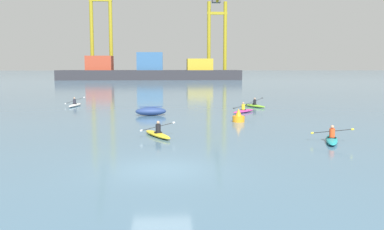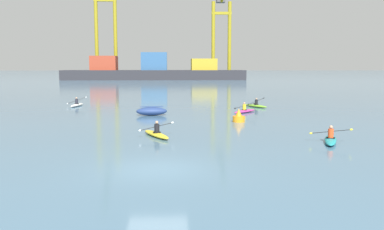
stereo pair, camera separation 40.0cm
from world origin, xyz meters
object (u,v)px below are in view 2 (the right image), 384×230
object	(u,v)px
kayak_lime	(256,105)
capsized_dinghy	(152,111)
kayak_white	(77,105)
kayak_yellow	(156,134)
container_barge	(153,71)
gantry_crane_west_mid	(222,27)
gantry_crane_west	(105,17)
kayak_teal	(331,139)
channel_buoy	(239,117)
kayak_magenta	(245,111)

from	to	relation	value
kayak_lime	capsized_dinghy	bearing A→B (deg)	-146.95
kayak_white	kayak_yellow	bearing A→B (deg)	-65.22
container_barge	capsized_dinghy	bearing A→B (deg)	-87.68
gantry_crane_west_mid	kayak_lime	size ratio (longest dim) A/B	10.19
gantry_crane_west	kayak_yellow	size ratio (longest dim) A/B	12.66
kayak_teal	channel_buoy	bearing A→B (deg)	113.22
container_barge	kayak_magenta	world-z (taller)	container_barge
container_barge	kayak_magenta	xyz separation A→B (m)	(12.07, -92.01, -2.44)
gantry_crane_west_mid	kayak_white	bearing A→B (deg)	-105.56
container_barge	kayak_yellow	size ratio (longest dim) A/B	16.55
gantry_crane_west_mid	kayak_magenta	xyz separation A→B (m)	(-10.01, -101.91, -16.75)
gantry_crane_west_mid	kayak_yellow	bearing A→B (deg)	-98.70
gantry_crane_west	kayak_yellow	world-z (taller)	gantry_crane_west
gantry_crane_west	kayak_magenta	distance (m)	106.58
gantry_crane_west_mid	channel_buoy	world-z (taller)	gantry_crane_west_mid
kayak_teal	kayak_white	size ratio (longest dim) A/B	0.98
capsized_dinghy	kayak_teal	bearing A→B (deg)	-51.78
kayak_magenta	kayak_yellow	distance (m)	14.58
kayak_teal	kayak_magenta	world-z (taller)	kayak_magenta
container_barge	kayak_lime	distance (m)	88.14
gantry_crane_west_mid	capsized_dinghy	world-z (taller)	gantry_crane_west_mid
gantry_crane_west	gantry_crane_west_mid	world-z (taller)	gantry_crane_west
kayak_white	kayak_magenta	distance (m)	17.83
container_barge	kayak_white	distance (m)	85.26
capsized_dinghy	kayak_magenta	distance (m)	8.44
gantry_crane_west	kayak_lime	xyz separation A→B (m)	(29.73, -95.96, -19.81)
container_barge	gantry_crane_west_mid	bearing A→B (deg)	24.17
capsized_dinghy	channel_buoy	xyz separation A→B (m)	(6.71, -4.61, 0.01)
kayak_yellow	kayak_teal	bearing A→B (deg)	-13.81
kayak_teal	kayak_lime	size ratio (longest dim) A/B	1.03
capsized_dinghy	kayak_white	xyz separation A→B (m)	(-8.17, 8.55, -0.18)
kayak_lime	kayak_magenta	xyz separation A→B (m)	(-2.03, -5.04, -0.00)
gantry_crane_west	kayak_magenta	size ratio (longest dim) A/B	14.30
gantry_crane_west_mid	kayak_teal	bearing A→B (deg)	-93.86
gantry_crane_west	kayak_lime	bearing A→B (deg)	-72.79
channel_buoy	kayak_teal	bearing A→B (deg)	-66.78
gantry_crane_west_mid	kayak_magenta	distance (m)	103.77
gantry_crane_west_mid	capsized_dinghy	size ratio (longest dim) A/B	12.59
kayak_teal	kayak_lime	bearing A→B (deg)	90.29
container_barge	gantry_crane_west	bearing A→B (deg)	150.09
gantry_crane_west_mid	kayak_white	world-z (taller)	gantry_crane_west_mid
container_barge	kayak_teal	world-z (taller)	container_barge
container_barge	gantry_crane_west_mid	distance (m)	28.11
capsized_dinghy	kayak_white	world-z (taller)	kayak_white
container_barge	kayak_magenta	size ratio (longest dim) A/B	18.69
channel_buoy	kayak_yellow	distance (m)	8.61
kayak_white	kayak_yellow	distance (m)	21.37
kayak_yellow	gantry_crane_west	bearing A→B (deg)	100.10
kayak_lime	channel_buoy	bearing A→B (deg)	-107.61
gantry_crane_west	kayak_yellow	xyz separation A→B (m)	(20.21, -113.50, -19.81)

